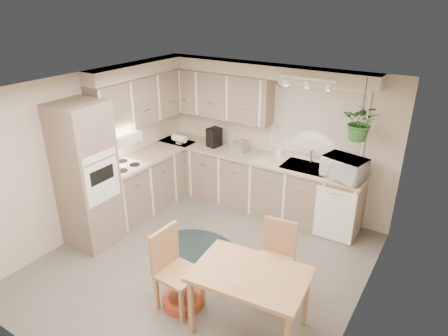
% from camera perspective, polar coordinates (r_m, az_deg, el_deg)
% --- Properties ---
extents(floor, '(4.20, 4.20, 0.00)m').
position_cam_1_polar(floor, '(5.61, -3.12, -13.50)').
color(floor, '#5E5853').
rests_on(floor, ground).
extents(ceiling, '(4.20, 4.20, 0.00)m').
position_cam_1_polar(ceiling, '(4.57, -3.80, 11.17)').
color(ceiling, white).
rests_on(ceiling, wall_back).
extents(wall_back, '(4.00, 0.04, 2.40)m').
position_cam_1_polar(wall_back, '(6.65, 7.13, 4.38)').
color(wall_back, beige).
rests_on(wall_back, floor).
extents(wall_front, '(4.00, 0.04, 2.40)m').
position_cam_1_polar(wall_front, '(3.74, -23.03, -14.43)').
color(wall_front, beige).
rests_on(wall_front, floor).
extents(wall_left, '(0.04, 4.20, 2.40)m').
position_cam_1_polar(wall_left, '(6.26, -18.53, 2.02)').
color(wall_left, beige).
rests_on(wall_left, floor).
extents(wall_right, '(0.04, 4.20, 2.40)m').
position_cam_1_polar(wall_right, '(4.27, 19.29, -8.69)').
color(wall_right, beige).
rests_on(wall_right, floor).
extents(base_cab_left, '(0.60, 1.85, 0.90)m').
position_cam_1_polar(base_cab_left, '(6.89, -10.61, -1.91)').
color(base_cab_left, gray).
rests_on(base_cab_left, floor).
extents(base_cab_back, '(3.60, 0.60, 0.90)m').
position_cam_1_polar(base_cab_back, '(6.77, 4.18, -2.00)').
color(base_cab_back, gray).
rests_on(base_cab_back, floor).
extents(counter_left, '(0.64, 1.89, 0.04)m').
position_cam_1_polar(counter_left, '(6.70, -10.85, 1.69)').
color(counter_left, tan).
rests_on(counter_left, base_cab_left).
extents(counter_back, '(3.64, 0.64, 0.04)m').
position_cam_1_polar(counter_back, '(6.57, 4.26, 1.65)').
color(counter_back, tan).
rests_on(counter_back, base_cab_back).
extents(oven_stack, '(0.65, 0.65, 2.10)m').
position_cam_1_polar(oven_stack, '(5.87, -19.04, -1.13)').
color(oven_stack, gray).
rests_on(oven_stack, floor).
extents(wall_oven_face, '(0.02, 0.56, 0.58)m').
position_cam_1_polar(wall_oven_face, '(5.64, -16.96, -1.88)').
color(wall_oven_face, white).
rests_on(wall_oven_face, oven_stack).
extents(upper_cab_left, '(0.35, 2.00, 0.75)m').
position_cam_1_polar(upper_cab_left, '(6.59, -11.60, 9.58)').
color(upper_cab_left, gray).
rests_on(upper_cab_left, wall_left).
extents(upper_cab_back, '(2.00, 0.35, 0.75)m').
position_cam_1_polar(upper_cab_back, '(6.80, -1.00, 10.48)').
color(upper_cab_back, gray).
rests_on(upper_cab_back, wall_back).
extents(soffit_left, '(0.30, 2.00, 0.20)m').
position_cam_1_polar(soffit_left, '(6.51, -12.12, 13.65)').
color(soffit_left, beige).
rests_on(soffit_left, wall_left).
extents(soffit_back, '(3.60, 0.30, 0.20)m').
position_cam_1_polar(soffit_back, '(6.33, 5.36, 13.77)').
color(soffit_back, beige).
rests_on(soffit_back, wall_back).
extents(cooktop, '(0.52, 0.58, 0.02)m').
position_cam_1_polar(cooktop, '(6.31, -14.30, 0.19)').
color(cooktop, white).
rests_on(cooktop, counter_left).
extents(range_hood, '(0.40, 0.60, 0.14)m').
position_cam_1_polar(range_hood, '(6.16, -14.86, 4.11)').
color(range_hood, white).
rests_on(range_hood, upper_cab_left).
extents(window_blinds, '(1.40, 0.02, 1.00)m').
position_cam_1_polar(window_blinds, '(6.26, 13.01, 6.54)').
color(window_blinds, beige).
rests_on(window_blinds, wall_back).
extents(window_frame, '(1.50, 0.02, 1.10)m').
position_cam_1_polar(window_frame, '(6.26, 13.04, 6.56)').
color(window_frame, silver).
rests_on(window_frame, wall_back).
extents(sink, '(0.70, 0.48, 0.10)m').
position_cam_1_polar(sink, '(6.26, 11.57, -0.18)').
color(sink, '#96999D').
rests_on(sink, counter_back).
extents(dishwasher_front, '(0.58, 0.02, 0.83)m').
position_cam_1_polar(dishwasher_front, '(6.05, 15.42, -6.56)').
color(dishwasher_front, white).
rests_on(dishwasher_front, base_cab_back).
extents(track_light_bar, '(0.80, 0.04, 0.04)m').
position_cam_1_polar(track_light_bar, '(5.60, 11.83, 12.38)').
color(track_light_bar, white).
rests_on(track_light_bar, ceiling).
extents(wall_clock, '(0.30, 0.03, 0.30)m').
position_cam_1_polar(wall_clock, '(6.31, 8.72, 12.46)').
color(wall_clock, gold).
rests_on(wall_clock, wall_back).
extents(dining_table, '(1.25, 0.90, 0.74)m').
position_cam_1_polar(dining_table, '(4.51, 3.65, -18.40)').
color(dining_table, '#AA7E55').
rests_on(dining_table, floor).
extents(chair_left, '(0.49, 0.49, 0.99)m').
position_cam_1_polar(chair_left, '(4.70, -6.45, -14.50)').
color(chair_left, '#AA7E55').
rests_on(chair_left, floor).
extents(chair_back, '(0.47, 0.47, 0.93)m').
position_cam_1_polar(chair_back, '(4.92, 7.10, -13.03)').
color(chair_back, '#AA7E55').
rests_on(chair_back, floor).
extents(braided_rug, '(1.25, 0.98, 0.01)m').
position_cam_1_polar(braided_rug, '(5.92, -3.78, -11.21)').
color(braided_rug, black).
rests_on(braided_rug, floor).
extents(pet_bed, '(0.53, 0.53, 0.11)m').
position_cam_1_polar(pet_bed, '(5.01, -5.90, -18.23)').
color(pet_bed, '#C65627').
rests_on(pet_bed, floor).
extents(microwave, '(0.64, 0.44, 0.39)m').
position_cam_1_polar(microwave, '(5.92, 16.82, 0.31)').
color(microwave, white).
rests_on(microwave, counter_back).
extents(soap_bottle, '(0.12, 0.21, 0.09)m').
position_cam_1_polar(soap_bottle, '(6.53, 7.93, 1.95)').
color(soap_bottle, white).
rests_on(soap_bottle, counter_back).
extents(hanging_plant, '(0.48, 0.53, 0.40)m').
position_cam_1_polar(hanging_plant, '(5.68, 18.93, 5.67)').
color(hanging_plant, '#296729').
rests_on(hanging_plant, ceiling).
extents(coffee_maker, '(0.23, 0.26, 0.33)m').
position_cam_1_polar(coffee_maker, '(6.89, -1.41, 4.42)').
color(coffee_maker, black).
rests_on(coffee_maker, counter_back).
extents(toaster, '(0.29, 0.19, 0.16)m').
position_cam_1_polar(toaster, '(6.70, 2.14, 3.06)').
color(toaster, '#96999D').
rests_on(toaster, counter_back).
extents(knife_block, '(0.12, 0.12, 0.21)m').
position_cam_1_polar(knife_block, '(6.69, 2.68, 3.24)').
color(knife_block, '#AA7E55').
rests_on(knife_block, counter_back).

